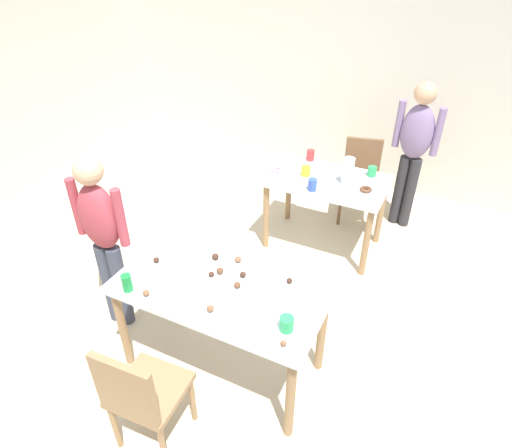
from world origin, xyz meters
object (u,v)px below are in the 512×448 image
(chair_near_table, at_px, (141,393))
(chair_far_table, at_px, (360,175))
(pitcher_far, at_px, (348,171))
(dining_table_far, at_px, (326,189))
(person_adult_far, at_px, (415,144))
(dining_table_near, at_px, (220,299))
(person_girl_near, at_px, (103,232))
(soda_can, at_px, (127,283))
(mixing_bowl, at_px, (170,292))

(chair_near_table, xyz_separation_m, chair_far_table, (0.42, 3.18, 0.00))
(pitcher_far, bearing_deg, dining_table_far, 172.01)
(chair_near_table, relative_size, person_adult_far, 0.57)
(dining_table_near, height_order, person_girl_near, person_girl_near)
(dining_table_far, relative_size, soda_can, 9.09)
(person_girl_near, height_order, soda_can, person_girl_near)
(dining_table_near, xyz_separation_m, soda_can, (-0.52, -0.27, 0.16))
(chair_far_table, distance_m, mixing_bowl, 2.73)
(mixing_bowl, bearing_deg, pitcher_far, 73.37)
(chair_far_table, distance_m, soda_can, 2.87)
(chair_near_table, bearing_deg, chair_far_table, 82.49)
(chair_far_table, bearing_deg, person_girl_near, -117.98)
(dining_table_far, bearing_deg, mixing_bowl, -101.25)
(dining_table_near, relative_size, pitcher_far, 5.40)
(dining_table_far, relative_size, mixing_bowl, 6.23)
(dining_table_far, distance_m, soda_can, 2.14)
(soda_can, bearing_deg, dining_table_far, 71.73)
(mixing_bowl, bearing_deg, person_girl_near, 162.50)
(dining_table_far, height_order, chair_near_table, chair_near_table)
(person_girl_near, bearing_deg, pitcher_far, 52.17)
(chair_far_table, distance_m, pitcher_far, 0.82)
(pitcher_far, bearing_deg, soda_can, -113.19)
(chair_near_table, height_order, person_adult_far, person_adult_far)
(soda_can, xyz_separation_m, pitcher_far, (0.86, 2.00, 0.07))
(dining_table_far, xyz_separation_m, chair_near_table, (-0.26, -2.48, -0.14))
(dining_table_near, height_order, chair_far_table, chair_far_table)
(person_girl_near, distance_m, pitcher_far, 2.15)
(soda_can, bearing_deg, mixing_bowl, 13.96)
(dining_table_near, distance_m, mixing_bowl, 0.34)
(person_adult_far, bearing_deg, chair_far_table, -175.07)
(person_adult_far, distance_m, mixing_bowl, 2.89)
(dining_table_far, xyz_separation_m, pitcher_far, (0.19, -0.03, 0.24))
(dining_table_near, distance_m, pitcher_far, 1.78)
(person_adult_far, distance_m, soda_can, 3.06)
(chair_near_table, height_order, person_girl_near, person_girl_near)
(soda_can, bearing_deg, person_girl_near, 146.67)
(person_girl_near, distance_m, mixing_bowl, 0.78)
(soda_can, bearing_deg, dining_table_near, 27.83)
(dining_table_near, height_order, mixing_bowl, mixing_bowl)
(dining_table_far, bearing_deg, pitcher_far, -7.99)
(mixing_bowl, xyz_separation_m, soda_can, (-0.28, -0.07, 0.02))
(mixing_bowl, bearing_deg, chair_near_table, -76.12)
(dining_table_far, xyz_separation_m, person_adult_far, (0.63, 0.74, 0.29))
(person_adult_far, xyz_separation_m, pitcher_far, (-0.44, -0.77, -0.04))
(dining_table_far, xyz_separation_m, soda_can, (-0.67, -2.03, 0.17))
(dining_table_near, relative_size, person_adult_far, 0.91)
(mixing_bowl, relative_size, soda_can, 1.46)
(dining_table_far, bearing_deg, person_adult_far, 49.58)
(dining_table_near, xyz_separation_m, person_girl_near, (-0.98, 0.03, 0.22))
(person_adult_far, relative_size, mixing_bowl, 8.63)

